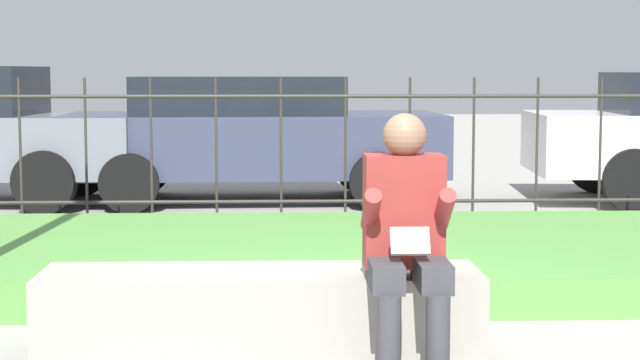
# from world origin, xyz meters

# --- Properties ---
(ground_plane) EXTENTS (60.00, 60.00, 0.00)m
(ground_plane) POSITION_xyz_m (0.00, 0.00, 0.00)
(ground_plane) COLOR #9E9B93
(stone_bench) EXTENTS (2.21, 0.57, 0.44)m
(stone_bench) POSITION_xyz_m (-0.39, 0.00, 0.19)
(stone_bench) COLOR gray
(stone_bench) RESTS_ON ground_plane
(person_seated_reader) EXTENTS (0.42, 0.73, 1.24)m
(person_seated_reader) POSITION_xyz_m (0.30, -0.32, 0.67)
(person_seated_reader) COLOR black
(person_seated_reader) RESTS_ON ground_plane
(grass_berm) EXTENTS (10.02, 3.01, 0.24)m
(grass_berm) POSITION_xyz_m (0.00, 2.21, 0.12)
(grass_berm) COLOR #569342
(grass_berm) RESTS_ON ground_plane
(iron_fence) EXTENTS (8.02, 0.03, 1.38)m
(iron_fence) POSITION_xyz_m (-0.00, 4.16, 0.72)
(iron_fence) COLOR #332D28
(iron_fence) RESTS_ON ground_plane
(car_parked_center) EXTENTS (4.16, 2.06, 1.38)m
(car_parked_center) POSITION_xyz_m (-0.62, 6.45, 0.74)
(car_parked_center) COLOR #383D56
(car_parked_center) RESTS_ON ground_plane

